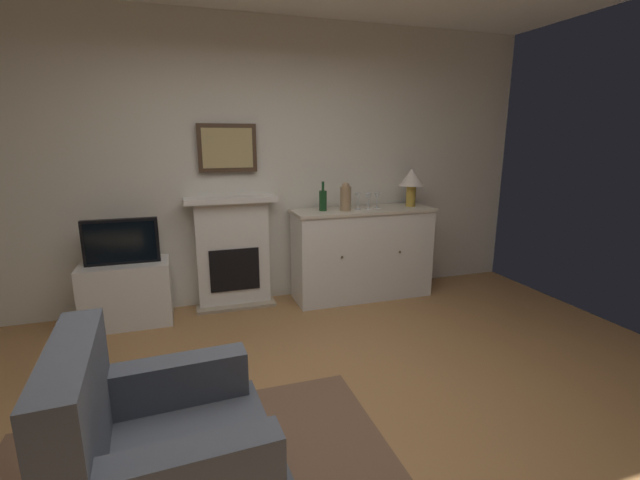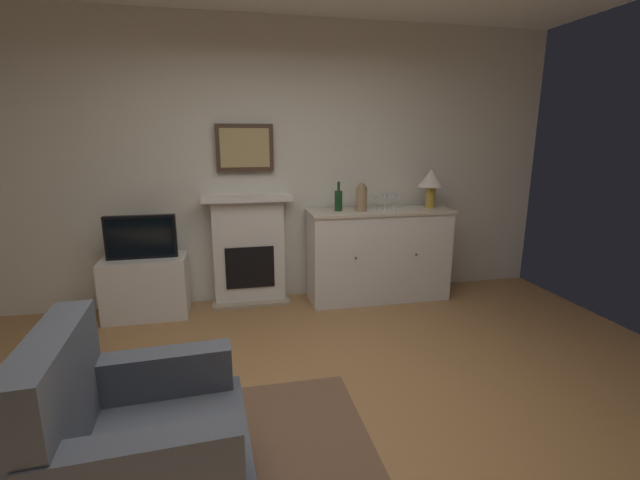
% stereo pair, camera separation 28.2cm
% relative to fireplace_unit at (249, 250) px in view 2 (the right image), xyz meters
% --- Properties ---
extents(ground_plane, '(5.95, 4.64, 0.10)m').
position_rel_fireplace_unit_xyz_m(ground_plane, '(0.26, -2.16, -0.60)').
color(ground_plane, '#9E7042').
rests_on(ground_plane, ground).
extents(wall_rear, '(5.95, 0.06, 2.77)m').
position_rel_fireplace_unit_xyz_m(wall_rear, '(0.26, 0.13, 0.84)').
color(wall_rear, silver).
rests_on(wall_rear, ground_plane).
extents(fireplace_unit, '(0.87, 0.30, 1.10)m').
position_rel_fireplace_unit_xyz_m(fireplace_unit, '(0.00, 0.00, 0.00)').
color(fireplace_unit, white).
rests_on(fireplace_unit, ground_plane).
extents(framed_picture, '(0.55, 0.04, 0.45)m').
position_rel_fireplace_unit_xyz_m(framed_picture, '(0.00, 0.05, 1.01)').
color(framed_picture, '#473323').
extents(sideboard_cabinet, '(1.46, 0.49, 0.94)m').
position_rel_fireplace_unit_xyz_m(sideboard_cabinet, '(1.32, -0.18, -0.08)').
color(sideboard_cabinet, white).
rests_on(sideboard_cabinet, ground_plane).
extents(table_lamp, '(0.26, 0.26, 0.40)m').
position_rel_fireplace_unit_xyz_m(table_lamp, '(1.86, -0.18, 0.67)').
color(table_lamp, '#B79338').
rests_on(table_lamp, sideboard_cabinet).
extents(wine_bottle, '(0.08, 0.08, 0.29)m').
position_rel_fireplace_unit_xyz_m(wine_bottle, '(0.89, -0.16, 0.50)').
color(wine_bottle, '#193F1E').
rests_on(wine_bottle, sideboard_cabinet).
extents(wine_glass_left, '(0.07, 0.07, 0.16)m').
position_rel_fireplace_unit_xyz_m(wine_glass_left, '(1.24, -0.21, 0.52)').
color(wine_glass_left, silver).
rests_on(wine_glass_left, sideboard_cabinet).
extents(wine_glass_center, '(0.07, 0.07, 0.16)m').
position_rel_fireplace_unit_xyz_m(wine_glass_center, '(1.35, -0.21, 0.52)').
color(wine_glass_center, silver).
rests_on(wine_glass_center, sideboard_cabinet).
extents(wine_glass_right, '(0.07, 0.07, 0.16)m').
position_rel_fireplace_unit_xyz_m(wine_glass_right, '(1.46, -0.19, 0.52)').
color(wine_glass_right, silver).
rests_on(wine_glass_right, sideboard_cabinet).
extents(vase_decorative, '(0.11, 0.11, 0.28)m').
position_rel_fireplace_unit_xyz_m(vase_decorative, '(1.10, -0.23, 0.53)').
color(vase_decorative, '#9E7F5B').
rests_on(vase_decorative, sideboard_cabinet).
extents(tv_cabinet, '(0.75, 0.42, 0.57)m').
position_rel_fireplace_unit_xyz_m(tv_cabinet, '(-0.97, -0.16, -0.26)').
color(tv_cabinet, white).
rests_on(tv_cabinet, ground_plane).
extents(tv_set, '(0.62, 0.07, 0.40)m').
position_rel_fireplace_unit_xyz_m(tv_set, '(-0.98, -0.19, 0.22)').
color(tv_set, black).
rests_on(tv_set, tv_cabinet).
extents(armchair, '(0.85, 0.82, 0.92)m').
position_rel_fireplace_unit_xyz_m(armchair, '(-0.61, -2.56, -0.17)').
color(armchair, '#474C56').
rests_on(armchair, ground_plane).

